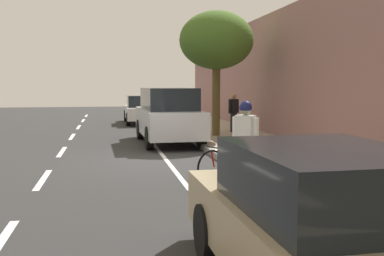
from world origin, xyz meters
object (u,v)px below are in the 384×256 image
object	(u,v)px
bicycle_at_curb	(230,164)
street_tree_mid_block	(216,41)
parked_suv_silver_second	(168,115)
parked_sedan_tan_nearest	(325,228)
pedestrian_on_phone	(234,111)
parked_sedan_white_mid	(142,110)
cyclist_with_backpack	(246,134)

from	to	relation	value
bicycle_at_curb	street_tree_mid_block	distance (m)	8.20
street_tree_mid_block	parked_suv_silver_second	bearing A→B (deg)	-159.40
parked_sedan_tan_nearest	bicycle_at_curb	xyz separation A→B (m)	(0.60, 5.46, -0.36)
pedestrian_on_phone	parked_sedan_white_mid	bearing A→B (deg)	115.13
parked_suv_silver_second	cyclist_with_backpack	bearing A→B (deg)	-84.52
parked_sedan_white_mid	parked_suv_silver_second	bearing A→B (deg)	-88.05
bicycle_at_curb	parked_sedan_tan_nearest	bearing A→B (deg)	-96.28
parked_sedan_white_mid	cyclist_with_backpack	world-z (taller)	cyclist_with_backpack
parked_suv_silver_second	cyclist_with_backpack	xyz separation A→B (m)	(0.68, -7.04, 0.07)
parked_sedan_white_mid	bicycle_at_curb	size ratio (longest dim) A/B	2.71
parked_suv_silver_second	bicycle_at_curb	bearing A→B (deg)	-86.03
parked_sedan_tan_nearest	bicycle_at_curb	distance (m)	5.50
parked_suv_silver_second	parked_sedan_white_mid	bearing A→B (deg)	91.95
street_tree_mid_block	parked_sedan_white_mid	bearing A→B (deg)	105.72
bicycle_at_curb	street_tree_mid_block	size ratio (longest dim) A/B	0.35
parked_sedan_tan_nearest	parked_sedan_white_mid	size ratio (longest dim) A/B	1.01
bicycle_at_curb	parked_suv_silver_second	bearing A→B (deg)	93.97
bicycle_at_curb	cyclist_with_backpack	xyz separation A→B (m)	(0.22, -0.43, 0.70)
parked_sedan_tan_nearest	parked_suv_silver_second	bearing A→B (deg)	89.33
parked_suv_silver_second	parked_sedan_tan_nearest	bearing A→B (deg)	-90.67
street_tree_mid_block	pedestrian_on_phone	world-z (taller)	street_tree_mid_block
parked_sedan_tan_nearest	street_tree_mid_block	xyz separation A→B (m)	(2.09, 12.79, 3.00)
parked_suv_silver_second	parked_sedan_white_mid	xyz separation A→B (m)	(-0.30, 8.68, -0.27)
parked_suv_silver_second	cyclist_with_backpack	world-z (taller)	parked_suv_silver_second
parked_sedan_tan_nearest	cyclist_with_backpack	size ratio (longest dim) A/B	2.49
bicycle_at_curb	street_tree_mid_block	xyz separation A→B (m)	(1.48, 7.34, 3.36)
parked_sedan_white_mid	cyclist_with_backpack	xyz separation A→B (m)	(0.97, -15.72, 0.34)
parked_suv_silver_second	pedestrian_on_phone	xyz separation A→B (m)	(2.95, 1.78, 0.03)
street_tree_mid_block	parked_sedan_tan_nearest	bearing A→B (deg)	-99.26
parked_sedan_white_mid	street_tree_mid_block	xyz separation A→B (m)	(2.24, -7.95, 3.00)
parked_sedan_tan_nearest	parked_suv_silver_second	size ratio (longest dim) A/B	0.93
cyclist_with_backpack	pedestrian_on_phone	world-z (taller)	cyclist_with_backpack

